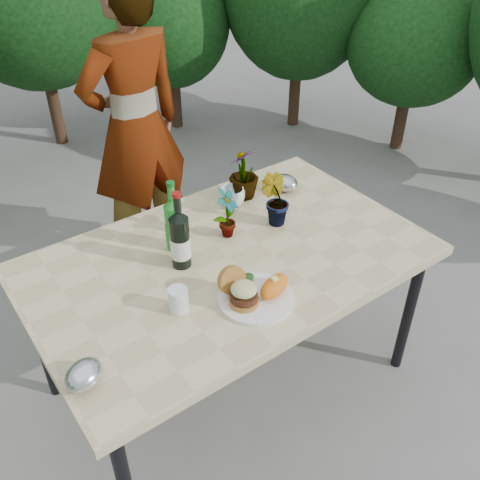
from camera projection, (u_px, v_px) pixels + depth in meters
ground at (230, 377)px, 2.62m from camera, size 80.00×80.00×0.00m
patio_table at (229, 267)px, 2.21m from camera, size 1.60×1.00×0.75m
shrub_hedge at (89, 49)px, 3.08m from camera, size 6.90×5.13×2.13m
dinner_plate at (256, 298)px, 1.96m from camera, size 0.28×0.28×0.01m
burger_stack at (241, 291)px, 1.91m from camera, size 0.11×0.16×0.11m
sweet_potato at (274, 286)px, 1.95m from camera, size 0.17×0.12×0.06m
grilled_veg at (245, 279)px, 2.01m from camera, size 0.08×0.05×0.03m
wine_bottle at (180, 240)px, 2.06m from camera, size 0.08×0.08×0.33m
sparkling_water at (174, 225)px, 2.16m from camera, size 0.08×0.08×0.31m
plastic_cup at (178, 300)px, 1.89m from camera, size 0.07×0.07×0.09m
seedling_left at (227, 213)px, 2.22m from camera, size 0.15×0.13×0.23m
seedling_mid at (275, 200)px, 2.30m from camera, size 0.15×0.16×0.23m
seedling_right at (244, 173)px, 2.48m from camera, size 0.18×0.18×0.25m
blue_bowl at (232, 197)px, 2.45m from camera, size 0.14×0.14×0.09m
foil_packet_left at (84, 374)px, 1.64m from camera, size 0.17×0.16×0.08m
foil_packet_right at (285, 183)px, 2.57m from camera, size 0.13×0.15×0.08m
person at (135, 128)px, 2.92m from camera, size 0.66×0.48×1.71m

